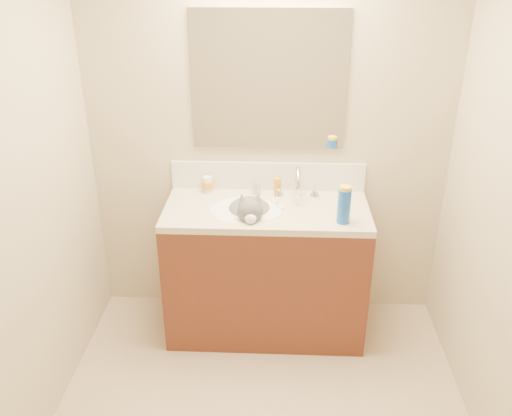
# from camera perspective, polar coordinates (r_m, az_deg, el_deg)

# --- Properties ---
(room_shell) EXTENTS (2.24, 2.54, 2.52)m
(room_shell) POSITION_cam_1_polar(r_m,az_deg,el_deg) (2.02, 0.52, 3.95)
(room_shell) COLOR tan
(room_shell) RESTS_ON ground
(vanity_cabinet) EXTENTS (1.20, 0.55, 0.82)m
(vanity_cabinet) POSITION_cam_1_polar(r_m,az_deg,el_deg) (3.39, 1.06, -6.80)
(vanity_cabinet) COLOR #522516
(vanity_cabinet) RESTS_ON ground
(counter_slab) EXTENTS (1.20, 0.55, 0.04)m
(counter_slab) POSITION_cam_1_polar(r_m,az_deg,el_deg) (3.18, 1.12, -0.27)
(counter_slab) COLOR beige
(counter_slab) RESTS_ON vanity_cabinet
(basin) EXTENTS (0.45, 0.36, 0.14)m
(basin) POSITION_cam_1_polar(r_m,az_deg,el_deg) (3.18, -1.06, -1.28)
(basin) COLOR white
(basin) RESTS_ON vanity_cabinet
(faucet) EXTENTS (0.28, 0.20, 0.21)m
(faucet) POSITION_cam_1_polar(r_m,az_deg,el_deg) (3.26, 4.37, 2.40)
(faucet) COLOR silver
(faucet) RESTS_ON counter_slab
(cat) EXTENTS (0.34, 0.40, 0.31)m
(cat) POSITION_cam_1_polar(r_m,az_deg,el_deg) (3.16, -0.66, -0.72)
(cat) COLOR #504E50
(cat) RESTS_ON basin
(backsplash) EXTENTS (1.20, 0.02, 0.18)m
(backsplash) POSITION_cam_1_polar(r_m,az_deg,el_deg) (3.37, 1.26, 3.38)
(backsplash) COLOR silver
(backsplash) RESTS_ON counter_slab
(mirror) EXTENTS (0.90, 0.02, 0.80)m
(mirror) POSITION_cam_1_polar(r_m,az_deg,el_deg) (3.19, 1.36, 13.21)
(mirror) COLOR white
(mirror) RESTS_ON room_shell
(pill_bottle) EXTENTS (0.07, 0.07, 0.10)m
(pill_bottle) POSITION_cam_1_polar(r_m,az_deg,el_deg) (3.36, -5.12, 2.49)
(pill_bottle) COLOR white
(pill_bottle) RESTS_ON counter_slab
(pill_label) EXTENTS (0.09, 0.09, 0.04)m
(pill_label) POSITION_cam_1_polar(r_m,az_deg,el_deg) (3.36, -5.12, 2.44)
(pill_label) COLOR orange
(pill_label) RESTS_ON pill_bottle
(silver_jar) EXTENTS (0.07, 0.07, 0.06)m
(silver_jar) POSITION_cam_1_polar(r_m,az_deg,el_deg) (3.33, 0.07, 1.99)
(silver_jar) COLOR #B7B7BC
(silver_jar) RESTS_ON counter_slab
(amber_bottle) EXTENTS (0.04, 0.04, 0.11)m
(amber_bottle) POSITION_cam_1_polar(r_m,az_deg,el_deg) (3.31, 2.29, 2.28)
(amber_bottle) COLOR orange
(amber_bottle) RESTS_ON counter_slab
(toothbrush) EXTENTS (0.08, 0.15, 0.01)m
(toothbrush) POSITION_cam_1_polar(r_m,az_deg,el_deg) (3.20, 2.24, 0.42)
(toothbrush) COLOR white
(toothbrush) RESTS_ON counter_slab
(toothbrush_head) EXTENTS (0.03, 0.03, 0.02)m
(toothbrush_head) POSITION_cam_1_polar(r_m,az_deg,el_deg) (3.20, 2.24, 0.45)
(toothbrush_head) COLOR #61AACE
(toothbrush_head) RESTS_ON counter_slab
(spray_can) EXTENTS (0.09, 0.09, 0.20)m
(spray_can) POSITION_cam_1_polar(r_m,az_deg,el_deg) (3.00, 9.24, 0.19)
(spray_can) COLOR blue
(spray_can) RESTS_ON counter_slab
(spray_cap) EXTENTS (0.08, 0.08, 0.04)m
(spray_cap) POSITION_cam_1_polar(r_m,az_deg,el_deg) (2.96, 9.37, 1.93)
(spray_cap) COLOR yellow
(spray_cap) RESTS_ON spray_can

